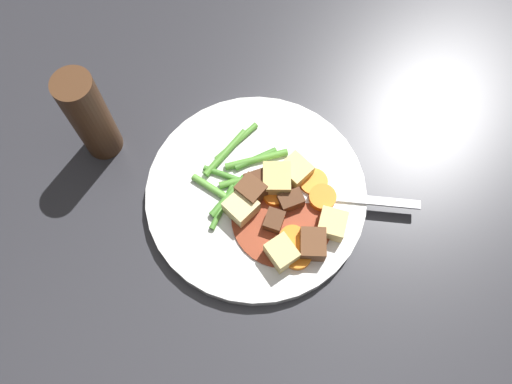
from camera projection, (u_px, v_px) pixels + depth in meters
ground_plane at (256, 197)px, 0.61m from camera, size 3.00×3.00×0.00m
dinner_plate at (256, 195)px, 0.61m from camera, size 0.25×0.25×0.02m
stew_sauce at (285, 216)px, 0.59m from camera, size 0.11×0.11×0.00m
carrot_slice_0 at (275, 194)px, 0.59m from camera, size 0.04×0.04×0.01m
carrot_slice_1 at (322, 198)px, 0.59m from camera, size 0.04×0.04×0.01m
carrot_slice_2 at (313, 182)px, 0.60m from camera, size 0.04×0.04×0.01m
carrot_slice_3 at (297, 255)px, 0.57m from camera, size 0.04×0.04×0.01m
carrot_slice_4 at (292, 238)px, 0.57m from camera, size 0.03×0.03×0.01m
potato_chunk_0 at (277, 180)px, 0.59m from camera, size 0.05×0.05×0.03m
potato_chunk_1 at (241, 207)px, 0.58m from camera, size 0.03×0.03×0.02m
potato_chunk_2 at (282, 253)px, 0.56m from camera, size 0.03×0.03×0.02m
potato_chunk_3 at (296, 171)px, 0.60m from camera, size 0.03×0.03×0.02m
potato_chunk_4 at (332, 224)px, 0.57m from camera, size 0.04×0.04×0.02m
meat_chunk_0 at (291, 201)px, 0.58m from camera, size 0.03×0.03×0.02m
meat_chunk_1 at (261, 184)px, 0.59m from camera, size 0.04×0.04×0.02m
meat_chunk_2 at (310, 246)px, 0.56m from camera, size 0.04×0.04×0.02m
meat_chunk_3 at (274, 221)px, 0.58m from camera, size 0.03×0.03×0.02m
meat_chunk_4 at (253, 194)px, 0.58m from camera, size 0.03×0.03×0.03m
green_bean_0 at (256, 159)px, 0.61m from camera, size 0.04×0.07×0.01m
green_bean_1 at (236, 142)px, 0.62m from camera, size 0.01×0.07×0.01m
green_bean_2 at (222, 207)px, 0.59m from camera, size 0.03×0.05×0.01m
green_bean_3 at (225, 153)px, 0.61m from camera, size 0.02×0.07×0.01m
green_bean_4 at (243, 181)px, 0.60m from camera, size 0.04×0.06×0.01m
green_bean_5 at (237, 180)px, 0.60m from camera, size 0.08×0.04×0.01m
green_bean_6 at (256, 159)px, 0.61m from camera, size 0.02×0.05×0.01m
green_bean_7 at (220, 193)px, 0.59m from camera, size 0.07×0.02×0.01m
green_bean_8 at (228, 196)px, 0.59m from camera, size 0.02×0.06×0.01m
fork at (337, 197)px, 0.59m from camera, size 0.14×0.13×0.00m
pepper_mill at (90, 117)px, 0.58m from camera, size 0.04×0.04×0.13m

